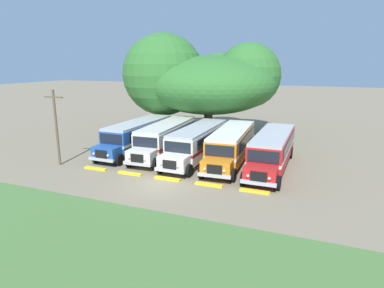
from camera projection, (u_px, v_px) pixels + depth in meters
The scene contains 14 objects.
ground_plane at pixel (159, 186), 22.98m from camera, with size 220.00×220.00×0.00m, color #84755B.
foreground_grass_strip at pixel (64, 255), 14.68m from camera, with size 80.00×11.09×0.01m, color #4C7538.
parked_bus_slot_0 at pixel (138, 134), 31.91m from camera, with size 2.75×10.85×2.82m.
parked_bus_slot_1 at pixel (166, 137), 30.87m from camera, with size 3.12×10.90×2.82m.
parked_bus_slot_2 at pixel (198, 141), 29.16m from camera, with size 2.72×10.85×2.82m.
parked_bus_slot_3 at pixel (231, 144), 28.20m from camera, with size 3.25×10.92×2.82m.
parked_bus_slot_4 at pixel (272, 149), 26.64m from camera, with size 2.70×10.84×2.82m.
curb_wheelstop_0 at pixel (96, 169), 26.44m from camera, with size 2.00×0.36×0.15m, color yellow.
curb_wheelstop_1 at pixel (130, 173), 25.28m from camera, with size 2.00×0.36×0.15m, color yellow.
curb_wheelstop_2 at pixel (168, 179), 24.11m from camera, with size 2.00×0.36×0.15m, color yellow.
curb_wheelstop_3 at pixel (209, 185), 22.95m from camera, with size 2.00×0.36×0.15m, color yellow.
curb_wheelstop_4 at pixel (255, 191), 21.78m from camera, with size 2.00×0.36×0.15m, color yellow.
broad_shade_tree at pixel (203, 80), 38.10m from camera, with size 17.50×13.93×11.66m.
utility_pole at pixel (56, 125), 26.88m from camera, with size 1.80×0.20×6.26m.
Camera 1 is at (10.20, -19.19, 8.34)m, focal length 30.81 mm.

